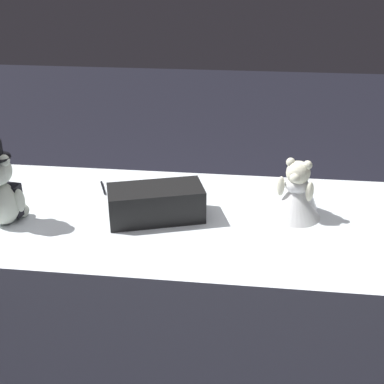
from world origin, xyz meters
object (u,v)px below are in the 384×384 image
Objects in this scene: gift_case_black at (156,203)px; teddy_bear_groom at (2,190)px; signing_pen at (103,188)px; teddy_bear_bride at (297,192)px.

teddy_bear_groom is at bearing 10.20° from gift_case_black.
teddy_bear_groom is at bearing 49.30° from signing_pen.
gift_case_black is (0.50, 0.09, -0.03)m from teddy_bear_bride.
teddy_bear_groom is 1.04m from teddy_bear_bride.
teddy_bear_bride is (-1.03, -0.19, -0.04)m from teddy_bear_groom.
teddy_bear_bride is at bearing -169.74° from teddy_bear_groom.
signing_pen is 0.33× the size of gift_case_black.
signing_pen is at bearing -39.51° from gift_case_black.
gift_case_black is at bearing 10.32° from teddy_bear_bride.
gift_case_black reaches higher than signing_pen.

